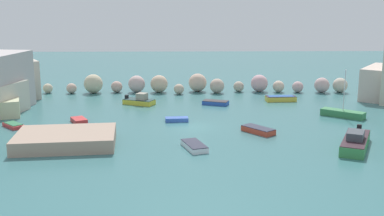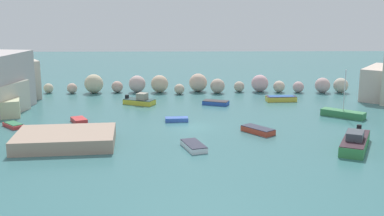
{
  "view_description": "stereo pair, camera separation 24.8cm",
  "coord_description": "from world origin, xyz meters",
  "px_view_note": "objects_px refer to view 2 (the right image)",
  "views": [
    {
      "loc": [
        -1.1,
        -49.32,
        13.1
      ],
      "look_at": [
        0.0,
        4.92,
        1.0
      ],
      "focal_mm": 44.58,
      "sensor_mm": 36.0,
      "label": 1
    },
    {
      "loc": [
        -0.85,
        -49.33,
        13.1
      ],
      "look_at": [
        0.0,
        4.92,
        1.0
      ],
      "focal_mm": 44.58,
      "sensor_mm": 36.0,
      "label": 2
    }
  ],
  "objects_px": {
    "moored_boat_1": "(69,138)",
    "moored_boat_6": "(343,114)",
    "moored_boat_0": "(194,146)",
    "moored_boat_10": "(355,142)",
    "moored_boat_8": "(140,101)",
    "moored_boat_7": "(177,119)",
    "stone_dock": "(66,139)",
    "moored_boat_3": "(258,130)",
    "moored_boat_2": "(281,98)",
    "moored_boat_9": "(216,103)",
    "moored_boat_4": "(14,125)",
    "moored_boat_5": "(79,120)"
  },
  "relations": [
    {
      "from": "moored_boat_1",
      "to": "moored_boat_9",
      "type": "bearing_deg",
      "value": 48.35
    },
    {
      "from": "moored_boat_0",
      "to": "moored_boat_7",
      "type": "relative_size",
      "value": 1.44
    },
    {
      "from": "stone_dock",
      "to": "moored_boat_3",
      "type": "xyz_separation_m",
      "value": [
        18.62,
        4.02,
        -0.34
      ]
    },
    {
      "from": "stone_dock",
      "to": "moored_boat_4",
      "type": "distance_m",
      "value": 9.86
    },
    {
      "from": "moored_boat_1",
      "to": "moored_boat_10",
      "type": "height_order",
      "value": "moored_boat_10"
    },
    {
      "from": "moored_boat_1",
      "to": "moored_boat_6",
      "type": "xyz_separation_m",
      "value": [
        29.47,
        9.45,
        0.12
      ]
    },
    {
      "from": "moored_boat_6",
      "to": "stone_dock",
      "type": "bearing_deg",
      "value": -122.03
    },
    {
      "from": "moored_boat_7",
      "to": "moored_boat_9",
      "type": "bearing_deg",
      "value": 55.97
    },
    {
      "from": "moored_boat_3",
      "to": "moored_boat_7",
      "type": "bearing_deg",
      "value": -159.65
    },
    {
      "from": "stone_dock",
      "to": "moored_boat_3",
      "type": "height_order",
      "value": "stone_dock"
    },
    {
      "from": "moored_boat_9",
      "to": "moored_boat_10",
      "type": "xyz_separation_m",
      "value": [
        11.5,
        -19.17,
        0.34
      ]
    },
    {
      "from": "moored_boat_2",
      "to": "moored_boat_9",
      "type": "distance_m",
      "value": 9.22
    },
    {
      "from": "moored_boat_0",
      "to": "moored_boat_9",
      "type": "relative_size",
      "value": 1.05
    },
    {
      "from": "moored_boat_1",
      "to": "moored_boat_9",
      "type": "distance_m",
      "value": 22.44
    },
    {
      "from": "moored_boat_8",
      "to": "moored_boat_0",
      "type": "bearing_deg",
      "value": -46.68
    },
    {
      "from": "stone_dock",
      "to": "moored_boat_1",
      "type": "distance_m",
      "value": 1.24
    },
    {
      "from": "moored_boat_5",
      "to": "moored_boat_10",
      "type": "bearing_deg",
      "value": 42.22
    },
    {
      "from": "moored_boat_0",
      "to": "moored_boat_1",
      "type": "relative_size",
      "value": 1.0
    },
    {
      "from": "moored_boat_1",
      "to": "moored_boat_7",
      "type": "bearing_deg",
      "value": 38.15
    },
    {
      "from": "moored_boat_0",
      "to": "moored_boat_7",
      "type": "distance_m",
      "value": 10.38
    },
    {
      "from": "moored_boat_2",
      "to": "moored_boat_4",
      "type": "distance_m",
      "value": 34.02
    },
    {
      "from": "moored_boat_3",
      "to": "moored_boat_9",
      "type": "height_order",
      "value": "moored_boat_3"
    },
    {
      "from": "moored_boat_3",
      "to": "moored_boat_6",
      "type": "height_order",
      "value": "moored_boat_6"
    },
    {
      "from": "moored_boat_0",
      "to": "moored_boat_10",
      "type": "distance_m",
      "value": 14.76
    },
    {
      "from": "moored_boat_1",
      "to": "moored_boat_8",
      "type": "bearing_deg",
      "value": 73.69
    },
    {
      "from": "moored_boat_4",
      "to": "moored_boat_6",
      "type": "relative_size",
      "value": 0.52
    },
    {
      "from": "stone_dock",
      "to": "moored_boat_3",
      "type": "distance_m",
      "value": 19.06
    },
    {
      "from": "moored_boat_7",
      "to": "stone_dock",
      "type": "bearing_deg",
      "value": -143.35
    },
    {
      "from": "moored_boat_0",
      "to": "moored_boat_10",
      "type": "bearing_deg",
      "value": -108.88
    },
    {
      "from": "moored_boat_0",
      "to": "moored_boat_4",
      "type": "relative_size",
      "value": 1.31
    },
    {
      "from": "moored_boat_2",
      "to": "moored_boat_1",
      "type": "bearing_deg",
      "value": -145.51
    },
    {
      "from": "moored_boat_5",
      "to": "moored_boat_0",
      "type": "bearing_deg",
      "value": 24.06
    },
    {
      "from": "moored_boat_7",
      "to": "moored_boat_2",
      "type": "bearing_deg",
      "value": 33.46
    },
    {
      "from": "moored_boat_0",
      "to": "moored_boat_9",
      "type": "distance_m",
      "value": 19.32
    },
    {
      "from": "moored_boat_6",
      "to": "moored_boat_7",
      "type": "bearing_deg",
      "value": -136.9
    },
    {
      "from": "moored_boat_0",
      "to": "moored_boat_9",
      "type": "height_order",
      "value": "moored_boat_9"
    },
    {
      "from": "moored_boat_0",
      "to": "moored_boat_10",
      "type": "xyz_separation_m",
      "value": [
        14.75,
        -0.13,
        0.35
      ]
    },
    {
      "from": "moored_boat_8",
      "to": "moored_boat_4",
      "type": "bearing_deg",
      "value": -113.16
    },
    {
      "from": "moored_boat_1",
      "to": "moored_boat_5",
      "type": "height_order",
      "value": "moored_boat_1"
    },
    {
      "from": "moored_boat_6",
      "to": "moored_boat_8",
      "type": "relative_size",
      "value": 1.27
    },
    {
      "from": "moored_boat_0",
      "to": "moored_boat_6",
      "type": "height_order",
      "value": "moored_boat_6"
    },
    {
      "from": "moored_boat_1",
      "to": "moored_boat_8",
      "type": "xyz_separation_m",
      "value": [
        5.19,
        16.95,
        0.2
      ]
    },
    {
      "from": "moored_boat_1",
      "to": "moored_boat_2",
      "type": "xyz_separation_m",
      "value": [
        24.09,
        18.69,
        0.07
      ]
    },
    {
      "from": "moored_boat_3",
      "to": "moored_boat_0",
      "type": "bearing_deg",
      "value": -90.75
    },
    {
      "from": "moored_boat_0",
      "to": "moored_boat_4",
      "type": "bearing_deg",
      "value": 48.98
    },
    {
      "from": "moored_boat_1",
      "to": "moored_boat_4",
      "type": "relative_size",
      "value": 1.31
    },
    {
      "from": "stone_dock",
      "to": "moored_boat_2",
      "type": "bearing_deg",
      "value": 39.47
    },
    {
      "from": "moored_boat_8",
      "to": "moored_boat_10",
      "type": "bearing_deg",
      "value": -18.02
    },
    {
      "from": "moored_boat_2",
      "to": "moored_boat_7",
      "type": "xyz_separation_m",
      "value": [
        -13.93,
        -10.91,
        -0.15
      ]
    },
    {
      "from": "moored_boat_5",
      "to": "moored_boat_6",
      "type": "relative_size",
      "value": 0.48
    }
  ]
}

